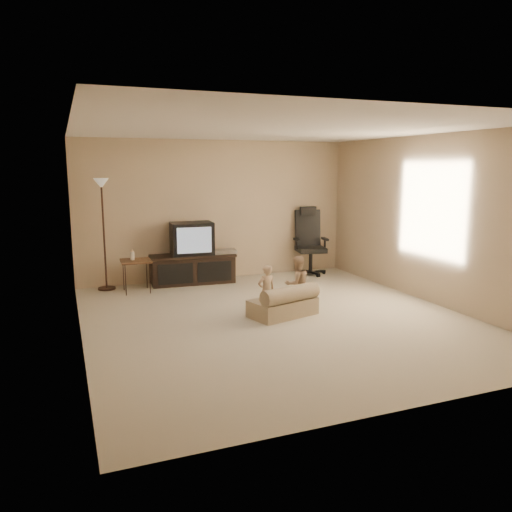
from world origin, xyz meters
The scene contains 9 objects.
floor centered at (0.00, 0.00, 0.00)m, with size 5.50×5.50×0.00m, color beige.
room_shell centered at (0.00, 0.00, 1.52)m, with size 5.50×5.50×5.50m.
tv_stand centered at (-0.53, 2.49, 0.45)m, with size 1.53×0.65×1.08m.
office_chair centered at (1.74, 2.43, 0.46)m, with size 0.69×0.72×1.28m.
side_table centered at (-1.56, 2.20, 0.51)m, with size 0.49×0.49×0.72m.
floor_lamp centered at (-2.00, 2.55, 1.35)m, with size 0.29×0.29×1.85m.
child_sofa centered at (0.14, 0.07, 0.18)m, with size 1.01×0.74×0.44m.
toddler_left centered at (-0.10, 0.14, 0.36)m, with size 0.26×0.19×0.72m, color tan.
toddler_right centered at (0.41, 0.24, 0.40)m, with size 0.39×0.21×0.80m, color tan.
Camera 1 is at (-2.63, -5.94, 2.02)m, focal length 35.00 mm.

